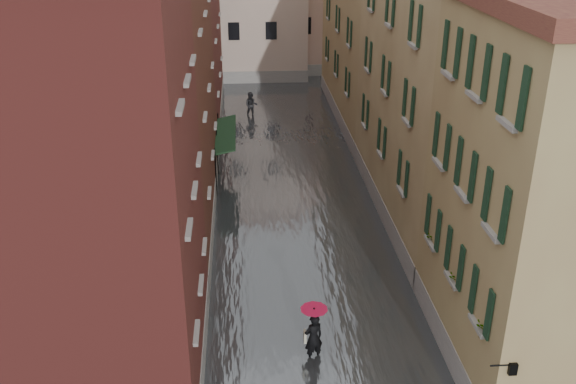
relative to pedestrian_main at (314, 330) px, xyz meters
name	(u,v)px	position (x,y,z in m)	size (l,w,h in m)	color
ground	(318,329)	(0.38, 1.66, -1.22)	(120.00, 120.00, 0.00)	#605F62
floodwater	(291,183)	(0.38, 14.66, -1.12)	(10.00, 60.00, 0.20)	#4D5155
building_left_near	(86,196)	(-6.62, -0.34, 5.28)	(6.00, 8.00, 13.00)	maroon
building_left_mid	(140,96)	(-6.62, 10.66, 5.03)	(6.00, 14.00, 12.50)	#58291C
building_left_far	(170,20)	(-6.62, 25.66, 5.78)	(6.00, 16.00, 14.00)	maroon
building_right_near	(559,204)	(7.38, -0.34, 4.53)	(6.00, 8.00, 11.50)	olive
building_right_mid	(451,85)	(7.38, 10.66, 5.28)	(6.00, 14.00, 13.00)	tan
building_right_far	(382,37)	(7.38, 25.66, 4.53)	(6.00, 16.00, 11.50)	olive
awning_near	(225,145)	(-3.11, 14.49, 1.25)	(1.09, 2.92, 2.80)	#16331B
awning_far	(225,127)	(-3.11, 17.38, 1.25)	(1.09, 3.00, 2.80)	#16331B
wall_lantern	(511,368)	(4.71, -4.34, 1.79)	(0.71, 0.22, 0.35)	black
window_planters	(458,271)	(4.50, -0.34, 2.29)	(0.59, 6.02, 0.84)	brown
pedestrian_main	(314,330)	(0.00, 0.00, 0.00)	(0.91, 0.91, 2.06)	black
pedestrian_far	(251,105)	(-1.50, 26.42, -0.28)	(0.91, 0.71, 1.87)	black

